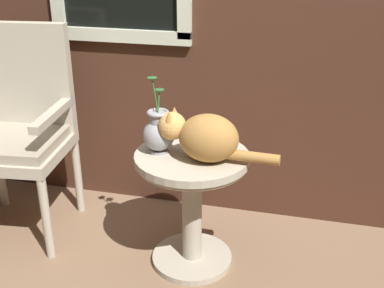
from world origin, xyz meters
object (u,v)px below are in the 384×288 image
(wicker_side_table, at_px, (192,189))
(cat, at_px, (205,137))
(pewter_vase_with_ivy, at_px, (159,132))
(wicker_chair, at_px, (18,123))

(wicker_side_table, distance_m, cat, 0.30)
(wicker_side_table, relative_size, cat, 1.08)
(wicker_side_table, bearing_deg, pewter_vase_with_ivy, -175.29)
(wicker_chair, distance_m, pewter_vase_with_ivy, 0.83)
(wicker_chair, height_order, cat, wicker_chair)
(cat, xyz_separation_m, pewter_vase_with_ivy, (-0.22, 0.03, -0.01))
(pewter_vase_with_ivy, bearing_deg, wicker_side_table, 4.71)
(cat, height_order, pewter_vase_with_ivy, pewter_vase_with_ivy)
(wicker_chair, height_order, pewter_vase_with_ivy, wicker_chair)
(wicker_chair, relative_size, cat, 2.02)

